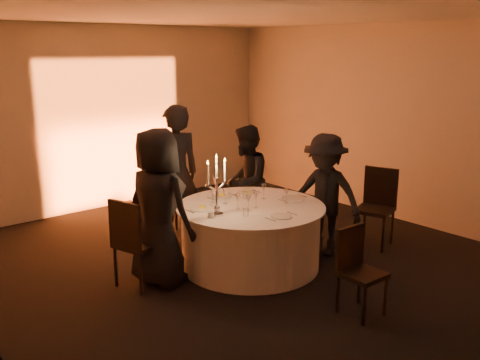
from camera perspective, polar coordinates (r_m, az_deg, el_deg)
floor at (r=6.70m, az=1.11°, el=-9.07°), size 7.00×7.00×0.00m
ceiling at (r=6.18m, az=1.25°, el=17.47°), size 7.00×7.00×0.00m
wall_back at (r=9.17m, az=-13.46°, el=6.53°), size 7.00×0.00×7.00m
wall_right at (r=8.53m, az=16.63°, el=5.81°), size 0.00×7.00×7.00m
uplighter_fixture at (r=9.20m, az=-12.11°, el=-2.61°), size 0.25×0.12×0.10m
banquet_table at (r=6.56m, az=1.13°, el=-5.97°), size 1.80×1.80×0.77m
chair_left at (r=6.02m, az=-11.31°, el=-6.12°), size 0.56×0.56×1.03m
chair_back_left at (r=7.53m, az=-7.19°, el=-2.24°), size 0.46×0.46×0.95m
chair_back_right at (r=8.07m, az=-0.24°, el=-1.42°), size 0.52×0.52×0.87m
chair_right at (r=7.46m, az=14.41°, el=-2.27°), size 0.58×0.58×1.05m
chair_front at (r=5.54m, az=12.39°, el=-8.91°), size 0.40×0.40×0.89m
guest_left at (r=6.00m, az=-8.71°, el=-2.94°), size 0.77×0.99×1.79m
guest_back_left at (r=7.29m, az=-6.89°, el=0.58°), size 0.75×0.56×1.90m
guest_back_right at (r=7.54m, az=0.65°, el=-0.12°), size 0.97×0.94×1.58m
guest_right at (r=6.91m, az=9.02°, el=-1.59°), size 0.85×1.14×1.58m
plate_left at (r=6.31m, az=-4.11°, el=-2.98°), size 0.36×0.28×0.08m
plate_back_left at (r=6.82m, az=-1.99°, el=-1.64°), size 0.36×0.26×0.08m
plate_back_right at (r=6.94m, az=0.71°, el=-1.36°), size 0.36×0.27×0.08m
plate_right at (r=6.76m, az=5.68°, el=-1.95°), size 0.36×0.29×0.01m
plate_front at (r=6.03m, az=4.44°, el=-3.88°), size 0.36×0.25×0.01m
coffee_cup at (r=6.00m, az=-3.12°, el=-3.74°), size 0.11×0.11×0.07m
candelabra at (r=6.02m, az=-2.50°, el=-1.51°), size 0.30×0.14×0.71m
wine_glass_a at (r=6.52m, az=4.98°, el=-1.34°), size 0.07×0.07×0.19m
wine_glass_b at (r=6.18m, az=0.90°, el=-2.14°), size 0.07×0.07×0.19m
wine_glass_c at (r=6.24m, az=-0.24°, el=-1.96°), size 0.07×0.07×0.19m
wine_glass_d at (r=6.51m, az=-2.93°, el=-1.32°), size 0.07×0.07×0.19m
wine_glass_e at (r=6.48m, az=-1.61°, el=-1.37°), size 0.07×0.07×0.19m
wine_glass_f at (r=6.70m, az=2.55°, el=-0.88°), size 0.07×0.07×0.19m
wine_glass_g at (r=6.32m, az=1.74°, el=-1.76°), size 0.07×0.07×0.19m
tumbler_a at (r=6.02m, az=0.62°, el=-3.49°), size 0.07×0.07×0.09m
tumbler_b at (r=6.74m, az=0.56°, el=-1.60°), size 0.07×0.07×0.09m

